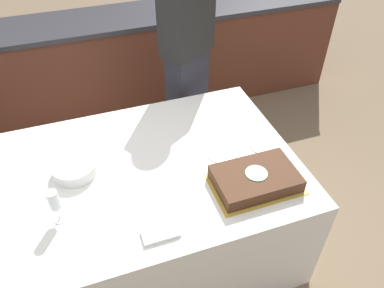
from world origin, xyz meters
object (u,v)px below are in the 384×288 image
object	(u,v)px
cake	(255,179)
plate_stack	(75,168)
person_cutting_cake	(187,60)
wine_glass	(54,201)

from	to	relation	value
cake	plate_stack	world-z (taller)	cake
plate_stack	person_cutting_cake	distance (m)	1.14
wine_glass	person_cutting_cake	size ratio (longest dim) A/B	0.11
plate_stack	wine_glass	bearing A→B (deg)	-110.01
cake	plate_stack	bearing A→B (deg)	155.92
cake	person_cutting_cake	size ratio (longest dim) A/B	0.28
wine_glass	plate_stack	bearing A→B (deg)	69.99
plate_stack	wine_glass	size ratio (longest dim) A/B	1.26
cake	wine_glass	xyz separation A→B (m)	(-0.99, 0.10, 0.09)
wine_glass	person_cutting_cake	world-z (taller)	person_cutting_cake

